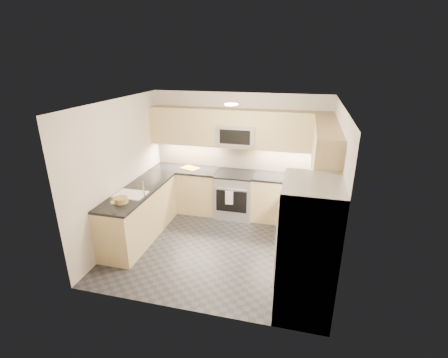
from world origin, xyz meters
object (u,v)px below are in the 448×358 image
(gas_range, at_px, (235,195))
(microwave, at_px, (237,135))
(utensil_bowl, at_px, (318,175))
(fruit_basket, at_px, (121,200))
(cutting_board, at_px, (190,168))
(refrigerator, at_px, (307,249))

(gas_range, relative_size, microwave, 1.20)
(gas_range, height_order, utensil_bowl, utensil_bowl)
(microwave, bearing_deg, fruit_basket, -127.40)
(gas_range, bearing_deg, microwave, 90.00)
(gas_range, relative_size, fruit_basket, 3.92)
(utensil_bowl, distance_m, cutting_board, 2.60)
(microwave, height_order, refrigerator, microwave)
(microwave, height_order, utensil_bowl, microwave)
(microwave, distance_m, utensil_bowl, 1.75)
(utensil_bowl, xyz_separation_m, fruit_basket, (-3.11, -1.84, -0.05))
(gas_range, height_order, microwave, microwave)
(gas_range, bearing_deg, utensil_bowl, 0.23)
(refrigerator, relative_size, fruit_basket, 7.75)
(gas_range, relative_size, cutting_board, 2.51)
(microwave, relative_size, utensil_bowl, 2.40)
(cutting_board, bearing_deg, microwave, 3.87)
(microwave, bearing_deg, gas_range, -90.00)
(gas_range, xyz_separation_m, microwave, (0.00, 0.12, 1.24))
(refrigerator, height_order, utensil_bowl, refrigerator)
(utensil_bowl, bearing_deg, fruit_basket, -149.38)
(cutting_board, relative_size, fruit_basket, 1.56)
(microwave, distance_m, cutting_board, 1.25)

